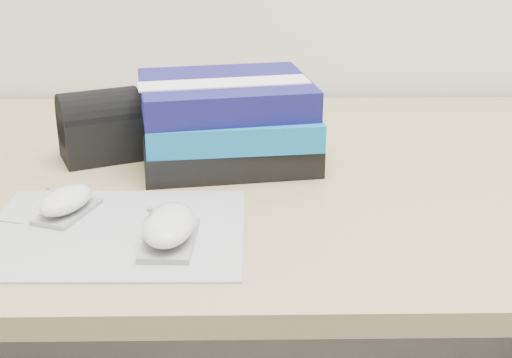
{
  "coord_description": "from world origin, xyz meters",
  "views": [
    {
      "loc": [
        -0.08,
        0.57,
        1.13
      ],
      "look_at": [
        -0.07,
        1.45,
        0.77
      ],
      "focal_mm": 50.0,
      "sensor_mm": 36.0,
      "label": 1
    }
  ],
  "objects_px": {
    "desk": "(293,281)",
    "mouse_front": "(169,227)",
    "mouse_rear": "(66,202)",
    "pouch": "(100,126)",
    "book_stack": "(228,121)"
  },
  "relations": [
    {
      "from": "mouse_rear",
      "to": "mouse_front",
      "type": "bearing_deg",
      "value": -30.54
    },
    {
      "from": "desk",
      "to": "mouse_front",
      "type": "relative_size",
      "value": 13.85
    },
    {
      "from": "mouse_front",
      "to": "pouch",
      "type": "distance_m",
      "value": 0.33
    },
    {
      "from": "mouse_front",
      "to": "book_stack",
      "type": "relative_size",
      "value": 0.4
    },
    {
      "from": "desk",
      "to": "mouse_rear",
      "type": "relative_size",
      "value": 15.06
    },
    {
      "from": "book_stack",
      "to": "mouse_rear",
      "type": "bearing_deg",
      "value": -135.36
    },
    {
      "from": "mouse_rear",
      "to": "mouse_front",
      "type": "xyz_separation_m",
      "value": [
        0.14,
        -0.08,
        0.0
      ]
    },
    {
      "from": "desk",
      "to": "mouse_rear",
      "type": "bearing_deg",
      "value": -144.93
    },
    {
      "from": "desk",
      "to": "mouse_rear",
      "type": "distance_m",
      "value": 0.46
    },
    {
      "from": "desk",
      "to": "mouse_rear",
      "type": "height_order",
      "value": "mouse_rear"
    },
    {
      "from": "desk",
      "to": "pouch",
      "type": "bearing_deg",
      "value": -178.87
    },
    {
      "from": "mouse_front",
      "to": "desk",
      "type": "bearing_deg",
      "value": 60.32
    },
    {
      "from": "mouse_front",
      "to": "mouse_rear",
      "type": "bearing_deg",
      "value": 149.46
    },
    {
      "from": "mouse_front",
      "to": "pouch",
      "type": "height_order",
      "value": "pouch"
    },
    {
      "from": "pouch",
      "to": "mouse_front",
      "type": "bearing_deg",
      "value": -65.72
    }
  ]
}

